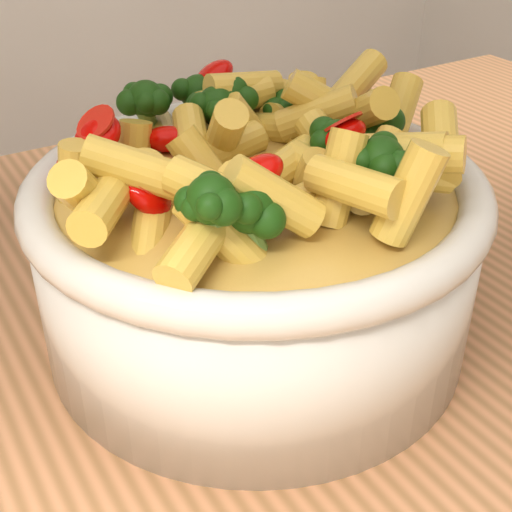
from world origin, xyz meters
TOP-DOWN VIEW (x-y plane):
  - table at (0.00, 0.00)m, footprint 1.20×0.80m
  - serving_bowl at (-0.01, 0.03)m, footprint 0.27×0.27m
  - pasta_salad at (-0.01, 0.03)m, footprint 0.22×0.22m

SIDE VIEW (x-z plane):
  - table at x=0.00m, z-range 0.35..1.25m
  - serving_bowl at x=-0.01m, z-range 0.90..1.02m
  - pasta_salad at x=-0.01m, z-range 1.01..1.06m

